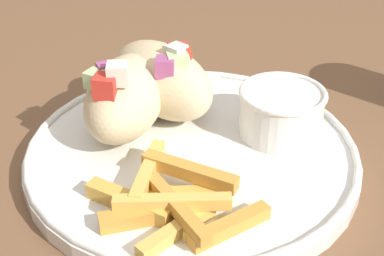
{
  "coord_description": "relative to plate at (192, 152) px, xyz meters",
  "views": [
    {
      "loc": [
        0.34,
        -0.24,
        1.01
      ],
      "look_at": [
        0.03,
        -0.05,
        0.78
      ],
      "focal_mm": 50.0,
      "sensor_mm": 36.0,
      "label": 1
    }
  ],
  "objects": [
    {
      "name": "plate",
      "position": [
        0.0,
        0.0,
        0.0
      ],
      "size": [
        0.28,
        0.28,
        0.02
      ],
      "color": "white",
      "rests_on": "table"
    },
    {
      "name": "fries_pile",
      "position": [
        0.06,
        -0.05,
        0.01
      ],
      "size": [
        0.11,
        0.11,
        0.02
      ],
      "color": "gold",
      "rests_on": "plate"
    },
    {
      "name": "table",
      "position": [
        -0.03,
        0.05,
        -0.09
      ],
      "size": [
        1.19,
        1.19,
        0.74
      ],
      "color": "brown",
      "rests_on": "ground_plane"
    },
    {
      "name": "sauce_ramekin",
      "position": [
        0.02,
        0.08,
        0.03
      ],
      "size": [
        0.07,
        0.07,
        0.04
      ],
      "color": "white",
      "rests_on": "plate"
    },
    {
      "name": "pita_sandwich_near",
      "position": [
        -0.06,
        -0.03,
        0.04
      ],
      "size": [
        0.13,
        0.13,
        0.08
      ],
      "rotation": [
        0.0,
        0.0,
        -0.75
      ],
      "color": "beige",
      "rests_on": "plate"
    },
    {
      "name": "pita_sandwich_far",
      "position": [
        -0.07,
        0.01,
        0.04
      ],
      "size": [
        0.13,
        0.08,
        0.07
      ],
      "rotation": [
        0.0,
        0.0,
        0.13
      ],
      "color": "beige",
      "rests_on": "plate"
    }
  ]
}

